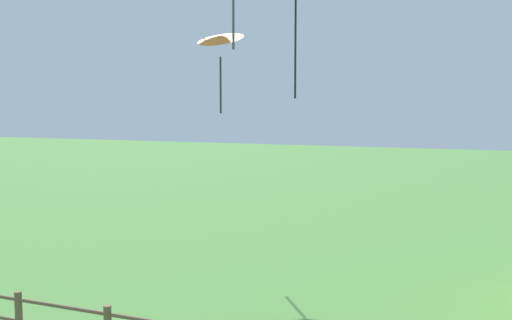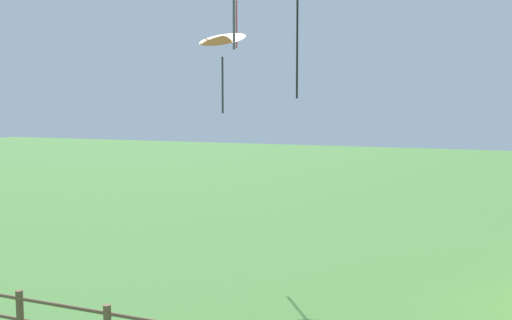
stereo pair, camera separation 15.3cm
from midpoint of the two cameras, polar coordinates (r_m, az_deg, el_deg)
The scene contains 2 objects.
kite_orange_delta at distance 14.55m, azimuth -3.90°, elevation 11.99°, with size 1.20×1.16×2.14m.
kite_yellow_diamond at distance 14.20m, azimuth 3.67°, elevation 15.43°, with size 0.49×0.62×3.41m.
Camera 1 is at (4.06, -2.82, 4.63)m, focal length 40.00 mm.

